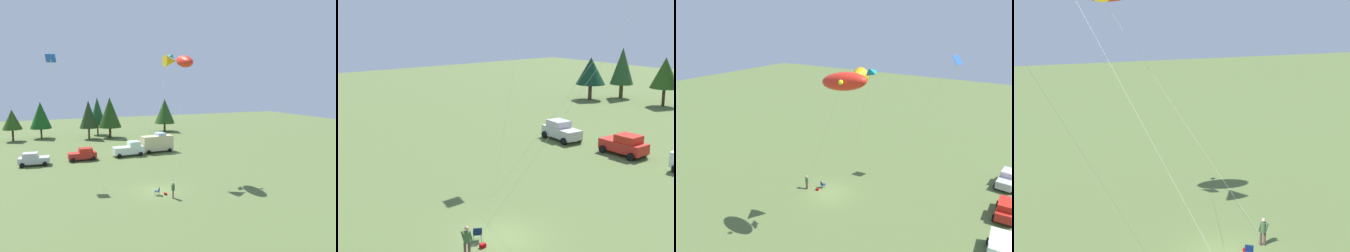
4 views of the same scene
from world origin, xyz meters
TOP-DOWN VIEW (x-y plane):
  - ground_plane at (0.00, 0.00)m, footprint 160.00×160.00m
  - person_kite_flyer at (0.65, -2.76)m, footprint 0.45×0.59m
  - folding_chair at (-0.50, -1.33)m, footprint 0.66×0.66m
  - backpack_on_grass at (0.28, -1.53)m, footprint 0.26×0.35m
  - car_silver_compact at (-12.90, 17.24)m, footprint 4.36×2.56m
  - car_red_sedan at (-5.77, 17.99)m, footprint 4.23×2.27m
  - truck_white_pickup at (1.70, 18.44)m, footprint 5.12×2.68m
  - van_camper_beige at (6.97, 19.55)m, footprint 5.54×2.91m
  - treeline_distant at (-3.57, 39.94)m, footprint 48.15×10.15m
  - kite_large_fish at (5.27, 5.68)m, footprint 6.47×11.03m
  - kite_delta_teal at (4.71, 7.39)m, footprint 8.70×7.41m
  - kite_diamond_blue at (-10.08, 10.27)m, footprint 5.65×7.63m

SIDE VIEW (x-z plane):
  - ground_plane at x=0.00m, z-range 0.00..0.00m
  - backpack_on_grass at x=0.28m, z-range 0.00..0.22m
  - folding_chair at x=-0.50m, z-range 0.08..0.90m
  - car_silver_compact at x=-12.90m, z-range 0.00..1.89m
  - car_red_sedan at x=-5.77m, z-range 0.00..1.89m
  - person_kite_flyer at x=0.65m, z-range 0.15..1.89m
  - truck_white_pickup at x=1.70m, z-range -0.07..2.27m
  - van_camper_beige at x=6.97m, z-range -0.03..3.31m
  - treeline_distant at x=-3.57m, z-range 0.65..9.45m
  - kite_diamond_blue at x=-10.08m, z-range 6.80..22.21m
  - kite_large_fish at x=5.27m, z-range 6.80..22.45m
  - kite_delta_teal at x=4.71m, z-range 7.50..23.28m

